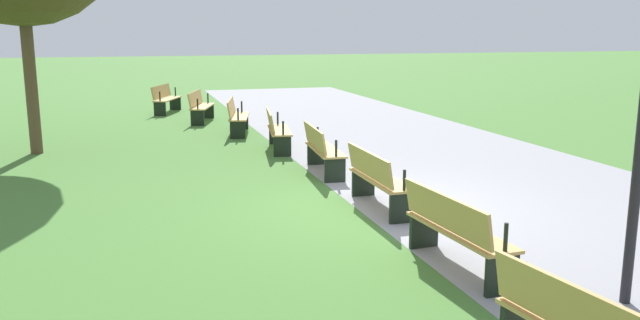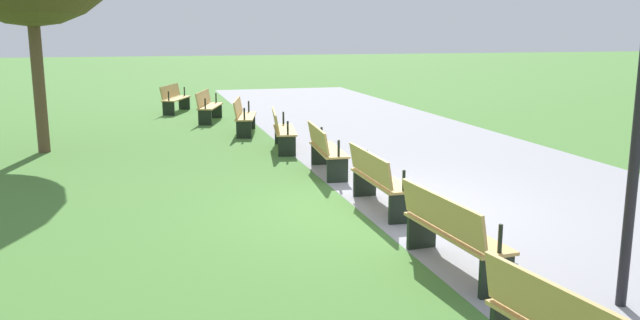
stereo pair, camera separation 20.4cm
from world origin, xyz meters
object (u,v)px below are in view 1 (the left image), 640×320
(bench_0, at_px, (165,98))
(bench_3, at_px, (276,129))
(bench_5, at_px, (377,178))
(bench_2, at_px, (237,116))
(bench_6, at_px, (455,230))
(bench_4, at_px, (322,149))
(bench_1, at_px, (200,106))

(bench_0, relative_size, bench_3, 1.00)
(bench_5, bearing_deg, bench_2, -173.59)
(bench_3, relative_size, bench_6, 1.01)
(bench_3, xyz_separation_m, bench_6, (7.74, 0.29, 0.00))
(bench_5, relative_size, bench_6, 0.98)
(bench_5, bearing_deg, bench_0, -169.31)
(bench_3, height_order, bench_5, same)
(bench_0, bearing_deg, bench_6, 30.01)
(bench_0, relative_size, bench_4, 1.01)
(bench_0, relative_size, bench_6, 1.01)
(bench_4, distance_m, bench_6, 5.17)
(bench_2, bearing_deg, bench_6, 17.15)
(bench_1, height_order, bench_6, same)
(bench_5, height_order, bench_6, same)
(bench_0, height_order, bench_2, same)
(bench_1, bearing_deg, bench_4, 27.85)
(bench_5, bearing_deg, bench_4, -177.86)
(bench_2, distance_m, bench_5, 7.74)
(bench_4, distance_m, bench_5, 2.59)
(bench_1, xyz_separation_m, bench_3, (5.04, 1.15, 0.00))
(bench_3, xyz_separation_m, bench_4, (2.57, 0.29, 0.00))
(bench_6, bearing_deg, bench_0, -175.74)
(bench_2, bearing_deg, bench_3, 23.56)
(bench_0, bearing_deg, bench_1, 40.70)
(bench_1, distance_m, bench_6, 12.86)
(bench_0, bearing_deg, bench_5, 32.15)
(bench_1, height_order, bench_5, same)
(bench_0, xyz_separation_m, bench_2, (4.94, 1.52, 0.00))
(bench_0, bearing_deg, bench_2, 38.56)
(bench_3, height_order, bench_6, same)
(bench_0, relative_size, bench_2, 1.00)
(bench_4, height_order, bench_5, same)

